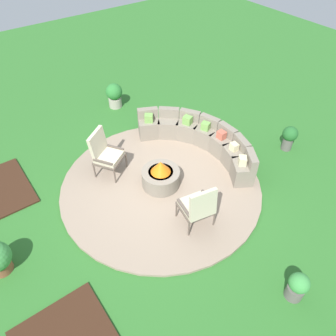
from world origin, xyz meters
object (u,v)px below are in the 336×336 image
potted_plant_1 (289,137)px  curved_stone_bench (200,139)px  fire_pit (161,176)px  lounge_chair_front_right (198,206)px  potted_plant_0 (114,94)px  potted_plant_3 (297,286)px  lounge_chair_front_left (105,153)px

potted_plant_1 → curved_stone_bench: bearing=-124.3°
fire_pit → lounge_chair_front_right: (1.34, -0.06, 0.29)m
fire_pit → potted_plant_0: (-3.57, 0.83, 0.09)m
fire_pit → curved_stone_bench: (-0.45, 1.53, 0.06)m
potted_plant_0 → potted_plant_3: bearing=-4.2°
potted_plant_0 → potted_plant_1: (4.40, 2.56, -0.02)m
fire_pit → potted_plant_0: 3.67m
lounge_chair_front_right → lounge_chair_front_left: bearing=116.3°
potted_plant_1 → potted_plant_3: potted_plant_1 is taller
lounge_chair_front_left → lounge_chair_front_right: bearing=73.1°
curved_stone_bench → potted_plant_1: bearing=55.7°
potted_plant_1 → lounge_chair_front_right: bearing=-81.5°
fire_pit → potted_plant_0: bearing=166.9°
potted_plant_3 → potted_plant_1: bearing=130.5°
lounge_chair_front_right → potted_plant_0: lounge_chair_front_right is taller
fire_pit → potted_plant_3: size_ratio=1.42×
fire_pit → lounge_chair_front_left: (-1.11, -0.76, 0.31)m
potted_plant_1 → potted_plant_3: (2.63, -3.08, -0.07)m
curved_stone_bench → lounge_chair_front_right: lounge_chair_front_right is taller
lounge_chair_front_left → potted_plant_3: 4.70m
curved_stone_bench → potted_plant_1: curved_stone_bench is taller
fire_pit → potted_plant_3: fire_pit is taller
curved_stone_bench → potted_plant_0: 3.20m
potted_plant_1 → potted_plant_0: bearing=-149.8°
curved_stone_bench → potted_plant_0: (-3.12, -0.70, 0.03)m
potted_plant_0 → lounge_chair_front_right: bearing=-10.3°
lounge_chair_front_left → lounge_chair_front_right: 2.55m
lounge_chair_front_left → potted_plant_3: bearing=70.3°
potted_plant_0 → fire_pit: bearing=-13.1°
curved_stone_bench → potted_plant_3: (3.90, -1.22, -0.06)m
curved_stone_bench → potted_plant_0: size_ratio=4.43×
potted_plant_0 → potted_plant_1: size_ratio=1.11×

